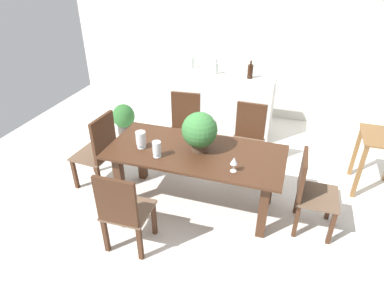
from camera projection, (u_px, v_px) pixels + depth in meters
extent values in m
plane|color=silver|center=(200.00, 192.00, 4.33)|extent=(7.04, 7.04, 0.00)
cube|color=silver|center=(246.00, 41.00, 5.75)|extent=(6.40, 0.10, 2.60)
cube|color=#422616|center=(196.00, 152.00, 3.77)|extent=(1.97, 0.90, 0.03)
cube|color=#422616|center=(120.00, 180.00, 3.94)|extent=(0.09, 0.09, 0.71)
cube|color=#422616|center=(263.00, 210.00, 3.50)|extent=(0.09, 0.09, 0.71)
cube|color=#422616|center=(142.00, 155.00, 4.42)|extent=(0.09, 0.09, 0.71)
cube|color=#422616|center=(270.00, 178.00, 3.98)|extent=(0.09, 0.09, 0.71)
cube|color=#422616|center=(167.00, 154.00, 4.70)|extent=(0.05, 0.05, 0.42)
cube|color=#422616|center=(193.00, 157.00, 4.63)|extent=(0.05, 0.05, 0.42)
cube|color=#422616|center=(174.00, 142.00, 5.00)|extent=(0.05, 0.05, 0.42)
cube|color=#422616|center=(198.00, 145.00, 4.94)|extent=(0.05, 0.05, 0.42)
cube|color=brown|center=(183.00, 136.00, 4.70)|extent=(0.48, 0.48, 0.03)
cube|color=#422616|center=(186.00, 111.00, 4.72)|extent=(0.41, 0.08, 0.55)
cube|color=#422616|center=(331.00, 228.00, 3.48)|extent=(0.04, 0.04, 0.42)
cube|color=#422616|center=(330.00, 204.00, 3.80)|extent=(0.04, 0.04, 0.42)
cube|color=#422616|center=(296.00, 221.00, 3.56)|extent=(0.04, 0.04, 0.42)
cube|color=#422616|center=(298.00, 198.00, 3.89)|extent=(0.04, 0.04, 0.42)
cube|color=brown|center=(318.00, 196.00, 3.57)|extent=(0.43, 0.48, 0.03)
cube|color=#422616|center=(302.00, 175.00, 3.49)|extent=(0.05, 0.43, 0.45)
cube|color=#422616|center=(154.00, 218.00, 3.60)|extent=(0.05, 0.05, 0.42)
cube|color=#422616|center=(122.00, 212.00, 3.69)|extent=(0.05, 0.05, 0.42)
cube|color=#422616|center=(140.00, 243.00, 3.30)|extent=(0.05, 0.05, 0.42)
cube|color=#422616|center=(106.00, 235.00, 3.39)|extent=(0.05, 0.05, 0.42)
cube|color=brown|center=(128.00, 210.00, 3.38)|extent=(0.46, 0.45, 0.03)
cube|color=#422616|center=(116.00, 202.00, 3.08)|extent=(0.41, 0.05, 0.50)
cube|color=#422616|center=(228.00, 165.00, 4.47)|extent=(0.04, 0.04, 0.42)
cube|color=#422616|center=(255.00, 170.00, 4.37)|extent=(0.04, 0.04, 0.42)
cube|color=#422616|center=(235.00, 150.00, 4.80)|extent=(0.04, 0.04, 0.42)
cube|color=#422616|center=(260.00, 155.00, 4.70)|extent=(0.04, 0.04, 0.42)
cube|color=brown|center=(246.00, 146.00, 4.47)|extent=(0.44, 0.48, 0.03)
cube|color=#422616|center=(251.00, 121.00, 4.51)|extent=(0.39, 0.05, 0.50)
cube|color=#422616|center=(94.00, 159.00, 4.61)|extent=(0.05, 0.05, 0.42)
cube|color=#422616|center=(75.00, 174.00, 4.30)|extent=(0.05, 0.05, 0.42)
cube|color=#422616|center=(117.00, 164.00, 4.49)|extent=(0.05, 0.05, 0.42)
cube|color=#422616|center=(99.00, 180.00, 4.18)|extent=(0.05, 0.05, 0.42)
cube|color=brown|center=(94.00, 154.00, 4.28)|extent=(0.47, 0.50, 0.03)
cube|color=#422616|center=(104.00, 138.00, 4.07)|extent=(0.07, 0.43, 0.55)
cylinder|color=#4C3828|center=(199.00, 146.00, 3.75)|extent=(0.18, 0.18, 0.11)
sphere|color=#387538|center=(200.00, 130.00, 3.65)|extent=(0.39, 0.39, 0.39)
sphere|color=silver|center=(204.00, 119.00, 3.76)|extent=(0.05, 0.05, 0.05)
sphere|color=silver|center=(198.00, 138.00, 3.54)|extent=(0.06, 0.06, 0.06)
sphere|color=silver|center=(190.00, 125.00, 3.58)|extent=(0.06, 0.06, 0.06)
sphere|color=silver|center=(214.00, 121.00, 3.62)|extent=(0.06, 0.06, 0.06)
sphere|color=silver|center=(190.00, 133.00, 3.62)|extent=(0.05, 0.05, 0.05)
cylinder|color=silver|center=(157.00, 156.00, 3.66)|extent=(0.09, 0.09, 0.01)
cylinder|color=silver|center=(157.00, 154.00, 3.65)|extent=(0.03, 0.03, 0.03)
cylinder|color=silver|center=(157.00, 147.00, 3.60)|extent=(0.09, 0.09, 0.14)
cylinder|color=silver|center=(142.00, 147.00, 3.83)|extent=(0.10, 0.10, 0.01)
cylinder|color=silver|center=(141.00, 145.00, 3.81)|extent=(0.03, 0.03, 0.03)
cylinder|color=silver|center=(141.00, 138.00, 3.76)|extent=(0.11, 0.11, 0.15)
cylinder|color=silver|center=(233.00, 171.00, 3.42)|extent=(0.06, 0.06, 0.00)
cylinder|color=silver|center=(233.00, 167.00, 3.40)|extent=(0.01, 0.01, 0.08)
cone|color=silver|center=(234.00, 161.00, 3.36)|extent=(0.07, 0.07, 0.08)
cube|color=silver|center=(214.00, 102.00, 5.55)|extent=(1.88, 0.53, 0.99)
cylinder|color=black|center=(250.00, 72.00, 5.03)|extent=(0.08, 0.08, 0.20)
cylinder|color=black|center=(251.00, 63.00, 4.96)|extent=(0.03, 0.03, 0.06)
cylinder|color=#B2BFB7|center=(216.00, 69.00, 5.21)|extent=(0.07, 0.07, 0.17)
cylinder|color=#B2BFB7|center=(216.00, 61.00, 5.15)|extent=(0.03, 0.03, 0.07)
cylinder|color=#B2BFB7|center=(192.00, 63.00, 5.47)|extent=(0.06, 0.06, 0.17)
cylinder|color=#B2BFB7|center=(192.00, 56.00, 5.41)|extent=(0.02, 0.02, 0.07)
cube|color=brown|center=(359.00, 172.00, 4.06)|extent=(0.05, 0.05, 0.74)
cube|color=brown|center=(356.00, 151.00, 4.48)|extent=(0.05, 0.05, 0.74)
cylinder|color=#423D38|center=(125.00, 129.00, 5.64)|extent=(0.24, 0.24, 0.17)
ellipsoid|color=#2D662D|center=(124.00, 116.00, 5.51)|extent=(0.36, 0.36, 0.40)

